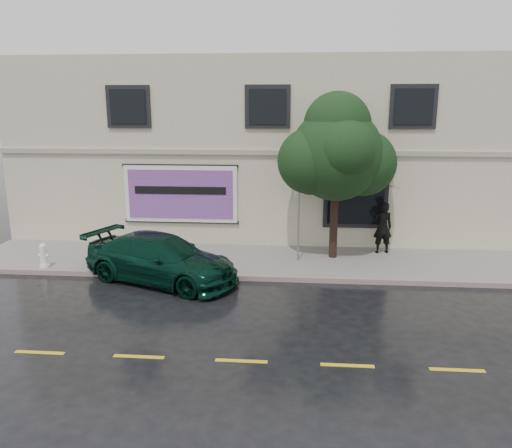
# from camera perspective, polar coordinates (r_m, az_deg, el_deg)

# --- Properties ---
(ground) EXTENTS (90.00, 90.00, 0.00)m
(ground) POSITION_cam_1_polar(r_m,az_deg,el_deg) (14.00, -0.06, -8.54)
(ground) COLOR black
(ground) RESTS_ON ground
(sidewalk) EXTENTS (20.00, 3.50, 0.15)m
(sidewalk) POSITION_cam_1_polar(r_m,az_deg,el_deg) (17.02, 0.87, -4.25)
(sidewalk) COLOR gray
(sidewalk) RESTS_ON ground
(curb) EXTENTS (20.00, 0.18, 0.16)m
(curb) POSITION_cam_1_polar(r_m,az_deg,el_deg) (15.37, 0.42, -6.21)
(curb) COLOR gray
(curb) RESTS_ON ground
(road_marking) EXTENTS (19.00, 0.12, 0.01)m
(road_marking) POSITION_cam_1_polar(r_m,az_deg,el_deg) (10.84, -1.69, -15.38)
(road_marking) COLOR gold
(road_marking) RESTS_ON ground
(building) EXTENTS (20.00, 8.12, 7.00)m
(building) POSITION_cam_1_polar(r_m,az_deg,el_deg) (22.03, 1.96, 8.84)
(building) COLOR beige
(building) RESTS_ON ground
(billboard) EXTENTS (4.30, 0.16, 2.20)m
(billboard) POSITION_cam_1_polar(r_m,az_deg,el_deg) (18.64, -8.62, 3.41)
(billboard) COLOR white
(billboard) RESTS_ON ground
(car) EXTENTS (5.35, 3.84, 1.42)m
(car) POSITION_cam_1_polar(r_m,az_deg,el_deg) (15.39, -10.79, -3.92)
(car) COLOR black
(car) RESTS_ON ground
(pedestrian) EXTENTS (0.73, 0.53, 1.84)m
(pedestrian) POSITION_cam_1_polar(r_m,az_deg,el_deg) (18.03, 14.27, -0.39)
(pedestrian) COLOR black
(pedestrian) RESTS_ON sidewalk
(umbrella) EXTENTS (1.21, 1.21, 0.79)m
(umbrella) POSITION_cam_1_polar(r_m,az_deg,el_deg) (17.77, 14.51, 3.73)
(umbrella) COLOR black
(umbrella) RESTS_ON pedestrian
(street_tree) EXTENTS (3.06, 3.06, 5.05)m
(street_tree) POSITION_cam_1_polar(r_m,az_deg,el_deg) (16.76, 9.16, 7.81)
(street_tree) COLOR black
(street_tree) RESTS_ON sidewalk
(fire_hydrant) EXTENTS (0.32, 0.30, 0.79)m
(fire_hydrant) POSITION_cam_1_polar(r_m,az_deg,el_deg) (17.46, -23.10, -3.32)
(fire_hydrant) COLOR white
(fire_hydrant) RESTS_ON sidewalk
(sign_pole) EXTENTS (0.33, 0.10, 2.71)m
(sign_pole) POSITION_cam_1_polar(r_m,az_deg,el_deg) (16.51, 4.91, 1.23)
(sign_pole) COLOR gray
(sign_pole) RESTS_ON sidewalk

